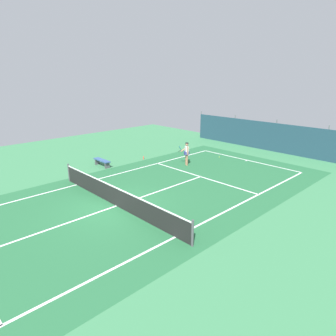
# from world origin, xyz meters

# --- Properties ---
(ground_plane) EXTENTS (36.00, 36.00, 0.00)m
(ground_plane) POSITION_xyz_m (0.00, 0.00, 0.00)
(ground_plane) COLOR #387A4C
(court_surface) EXTENTS (11.02, 26.60, 0.01)m
(court_surface) POSITION_xyz_m (0.00, 0.00, 0.00)
(court_surface) COLOR #236038
(court_surface) RESTS_ON ground
(tennis_net) EXTENTS (10.12, 0.10, 1.10)m
(tennis_net) POSITION_xyz_m (0.00, 0.00, 0.51)
(tennis_net) COLOR black
(tennis_net) RESTS_ON ground
(back_fence) EXTENTS (16.30, 0.98, 2.70)m
(back_fence) POSITION_xyz_m (-0.00, 16.40, 0.67)
(back_fence) COLOR #1E3D4C
(back_fence) RESTS_ON ground
(tennis_player) EXTENTS (0.86, 0.62, 1.64)m
(tennis_player) POSITION_xyz_m (-2.40, 7.65, 0.96)
(tennis_player) COLOR #9E7051
(tennis_player) RESTS_ON ground
(tennis_ball_near_player) EXTENTS (0.07, 0.07, 0.07)m
(tennis_ball_near_player) POSITION_xyz_m (-2.02, 11.05, 0.03)
(tennis_ball_near_player) COLOR #CCDB33
(tennis_ball_near_player) RESTS_ON ground
(courtside_bench) EXTENTS (1.60, 0.40, 0.49)m
(courtside_bench) POSITION_xyz_m (-6.31, 3.10, 0.37)
(courtside_bench) COLOR #335184
(courtside_bench) RESTS_ON ground
(water_bottle) EXTENTS (0.08, 0.08, 0.24)m
(water_bottle) POSITION_xyz_m (-5.71, 6.38, 0.12)
(water_bottle) COLOR #D84C38
(water_bottle) RESTS_ON ground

